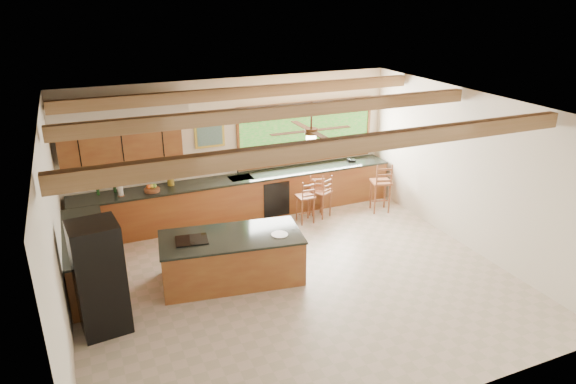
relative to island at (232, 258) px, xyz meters
name	(u,v)px	position (x,y,z in m)	size (l,w,h in m)	color
ground	(295,280)	(0.98, -0.47, -0.42)	(7.20, 7.20, 0.00)	beige
room_shell	(271,149)	(0.81, 0.18, 1.80)	(7.27, 6.54, 3.02)	beige
counter_run	(210,210)	(0.16, 2.05, 0.05)	(7.12, 3.10, 1.26)	brown
island	(232,258)	(0.00, 0.00, 0.00)	(2.52, 1.45, 0.85)	brown
refrigerator	(100,278)	(-2.14, -0.58, 0.43)	(0.73, 0.71, 1.70)	black
bar_stool_a	(317,191)	(2.56, 1.93, 0.14)	(0.43, 0.43, 0.94)	brown
bar_stool_b	(306,198)	(2.15, 1.59, 0.16)	(0.36, 0.36, 0.98)	brown
bar_stool_c	(323,193)	(2.62, 1.72, 0.15)	(0.46, 0.46, 0.96)	brown
bar_stool_d	(383,183)	(3.96, 1.46, 0.27)	(0.51, 0.51, 1.16)	brown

